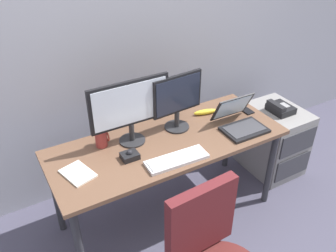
% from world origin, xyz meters
% --- Properties ---
extents(ground_plane, '(8.00, 8.00, 0.00)m').
position_xyz_m(ground_plane, '(0.00, 0.00, 0.00)').
color(ground_plane, '#474557').
extents(back_wall, '(6.00, 0.10, 2.80)m').
position_xyz_m(back_wall, '(0.00, 0.68, 1.40)').
color(back_wall, '#9696A2').
rests_on(back_wall, ground).
extents(desk, '(1.65, 0.65, 0.71)m').
position_xyz_m(desk, '(0.00, 0.00, 0.63)').
color(desk, brown).
rests_on(desk, ground).
extents(file_cabinet, '(0.42, 0.53, 0.60)m').
position_xyz_m(file_cabinet, '(1.11, 0.05, 0.30)').
color(file_cabinet, gray).
rests_on(file_cabinet, ground).
extents(desk_phone, '(0.17, 0.20, 0.09)m').
position_xyz_m(desk_phone, '(1.10, 0.03, 0.63)').
color(desk_phone, black).
rests_on(desk_phone, file_cabinet).
extents(monitor_main, '(0.56, 0.18, 0.45)m').
position_xyz_m(monitor_main, '(-0.22, 0.12, 0.98)').
color(monitor_main, '#262628').
rests_on(monitor_main, desk).
extents(monitor_side, '(0.39, 0.18, 0.42)m').
position_xyz_m(monitor_side, '(0.14, 0.11, 0.95)').
color(monitor_side, '#262628').
rests_on(monitor_side, desk).
extents(keyboard, '(0.42, 0.16, 0.03)m').
position_xyz_m(keyboard, '(-0.06, -0.22, 0.72)').
color(keyboard, silver).
rests_on(keyboard, desk).
extents(laptop, '(0.32, 0.33, 0.22)m').
position_xyz_m(laptop, '(0.54, -0.11, 0.76)').
color(laptop, black).
rests_on(laptop, desk).
extents(trackball_mouse, '(0.11, 0.09, 0.07)m').
position_xyz_m(trackball_mouse, '(-0.31, -0.05, 0.73)').
color(trackball_mouse, black).
rests_on(trackball_mouse, desk).
extents(coffee_mug, '(0.09, 0.08, 0.12)m').
position_xyz_m(coffee_mug, '(-0.41, 0.17, 0.77)').
color(coffee_mug, '#9E3330').
rests_on(coffee_mug, desk).
extents(paper_notepad, '(0.20, 0.24, 0.01)m').
position_xyz_m(paper_notepad, '(-0.65, -0.04, 0.71)').
color(paper_notepad, white).
rests_on(paper_notepad, desk).
extents(cell_phone, '(0.07, 0.14, 0.01)m').
position_xyz_m(cell_phone, '(0.73, 0.06, 0.71)').
color(cell_phone, black).
rests_on(cell_phone, desk).
extents(banana, '(0.20, 0.09, 0.04)m').
position_xyz_m(banana, '(0.43, 0.17, 0.73)').
color(banana, yellow).
rests_on(banana, desk).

